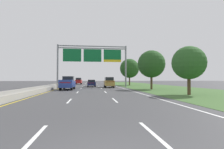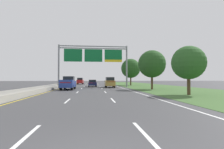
{
  "view_description": "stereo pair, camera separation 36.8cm",
  "coord_description": "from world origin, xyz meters",
  "px_view_note": "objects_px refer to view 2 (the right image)",
  "views": [
    {
      "loc": [
        -0.18,
        -3.96,
        1.78
      ],
      "look_at": [
        2.91,
        20.83,
        2.4
      ],
      "focal_mm": 28.03,
      "sensor_mm": 36.0,
      "label": 1
    },
    {
      "loc": [
        0.18,
        -4.0,
        1.78
      ],
      "look_at": [
        2.91,
        20.83,
        2.4
      ],
      "focal_mm": 28.03,
      "sensor_mm": 36.0,
      "label": 2
    }
  ],
  "objects_px": {
    "roadside_tree_near": "(188,63)",
    "car_navy_centre_lane_sedan": "(92,83)",
    "car_gold_right_lane_suv": "(110,82)",
    "roadside_tree_far": "(131,68)",
    "pickup_truck_blue": "(68,83)",
    "roadside_tree_mid": "(152,64)",
    "car_red_left_lane_suv": "(80,81)",
    "overhead_sign_gantry": "(93,57)"
  },
  "relations": [
    {
      "from": "car_navy_centre_lane_sedan",
      "to": "roadside_tree_near",
      "type": "relative_size",
      "value": 0.82
    },
    {
      "from": "overhead_sign_gantry",
      "to": "car_red_left_lane_suv",
      "type": "relative_size",
      "value": 3.17
    },
    {
      "from": "pickup_truck_blue",
      "to": "car_navy_centre_lane_sedan",
      "type": "xyz_separation_m",
      "value": [
        3.93,
        10.24,
        -0.26
      ]
    },
    {
      "from": "roadside_tree_far",
      "to": "roadside_tree_near",
      "type": "bearing_deg",
      "value": -89.24
    },
    {
      "from": "overhead_sign_gantry",
      "to": "roadside_tree_far",
      "type": "bearing_deg",
      "value": 38.5
    },
    {
      "from": "car_gold_right_lane_suv",
      "to": "roadside_tree_far",
      "type": "height_order",
      "value": "roadside_tree_far"
    },
    {
      "from": "pickup_truck_blue",
      "to": "car_red_left_lane_suv",
      "type": "distance_m",
      "value": 28.69
    },
    {
      "from": "roadside_tree_far",
      "to": "car_navy_centre_lane_sedan",
      "type": "bearing_deg",
      "value": -148.85
    },
    {
      "from": "roadside_tree_near",
      "to": "car_navy_centre_lane_sedan",
      "type": "bearing_deg",
      "value": 116.04
    },
    {
      "from": "car_gold_right_lane_suv",
      "to": "overhead_sign_gantry",
      "type": "bearing_deg",
      "value": 57.15
    },
    {
      "from": "overhead_sign_gantry",
      "to": "roadside_tree_mid",
      "type": "xyz_separation_m",
      "value": [
        9.82,
        -9.44,
        -2.17
      ]
    },
    {
      "from": "roadside_tree_far",
      "to": "pickup_truck_blue",
      "type": "bearing_deg",
      "value": -130.75
    },
    {
      "from": "car_gold_right_lane_suv",
      "to": "roadside_tree_near",
      "type": "distance_m",
      "value": 19.12
    },
    {
      "from": "car_navy_centre_lane_sedan",
      "to": "car_gold_right_lane_suv",
      "type": "height_order",
      "value": "car_gold_right_lane_suv"
    },
    {
      "from": "overhead_sign_gantry",
      "to": "pickup_truck_blue",
      "type": "distance_m",
      "value": 10.86
    },
    {
      "from": "roadside_tree_mid",
      "to": "roadside_tree_near",
      "type": "bearing_deg",
      "value": -87.07
    },
    {
      "from": "car_gold_right_lane_suv",
      "to": "roadside_tree_mid",
      "type": "height_order",
      "value": "roadside_tree_mid"
    },
    {
      "from": "car_red_left_lane_suv",
      "to": "roadside_tree_mid",
      "type": "bearing_deg",
      "value": -153.08
    },
    {
      "from": "roadside_tree_near",
      "to": "overhead_sign_gantry",
      "type": "bearing_deg",
      "value": 117.52
    },
    {
      "from": "pickup_truck_blue",
      "to": "car_red_left_lane_suv",
      "type": "height_order",
      "value": "pickup_truck_blue"
    },
    {
      "from": "car_navy_centre_lane_sedan",
      "to": "roadside_tree_far",
      "type": "bearing_deg",
      "value": -60.29
    },
    {
      "from": "pickup_truck_blue",
      "to": "roadside_tree_far",
      "type": "xyz_separation_m",
      "value": [
        14.14,
        16.41,
        3.5
      ]
    },
    {
      "from": "car_navy_centre_lane_sedan",
      "to": "pickup_truck_blue",
      "type": "bearing_deg",
      "value": 157.55
    },
    {
      "from": "pickup_truck_blue",
      "to": "car_navy_centre_lane_sedan",
      "type": "distance_m",
      "value": 10.98
    },
    {
      "from": "overhead_sign_gantry",
      "to": "roadside_tree_mid",
      "type": "height_order",
      "value": "overhead_sign_gantry"
    },
    {
      "from": "car_gold_right_lane_suv",
      "to": "roadside_tree_far",
      "type": "bearing_deg",
      "value": -31.87
    },
    {
      "from": "car_red_left_lane_suv",
      "to": "car_gold_right_lane_suv",
      "type": "distance_m",
      "value": 23.73
    },
    {
      "from": "car_red_left_lane_suv",
      "to": "roadside_tree_near",
      "type": "distance_m",
      "value": 42.74
    },
    {
      "from": "pickup_truck_blue",
      "to": "car_navy_centre_lane_sedan",
      "type": "bearing_deg",
      "value": -20.08
    },
    {
      "from": "car_gold_right_lane_suv",
      "to": "roadside_tree_far",
      "type": "xyz_separation_m",
      "value": [
        6.64,
        10.2,
        3.47
      ]
    },
    {
      "from": "pickup_truck_blue",
      "to": "roadside_tree_far",
      "type": "relative_size",
      "value": 0.76
    },
    {
      "from": "car_navy_centre_lane_sedan",
      "to": "car_red_left_lane_suv",
      "type": "relative_size",
      "value": 0.94
    },
    {
      "from": "pickup_truck_blue",
      "to": "roadside_tree_near",
      "type": "xyz_separation_m",
      "value": [
        14.51,
        -11.4,
        2.48
      ]
    },
    {
      "from": "pickup_truck_blue",
      "to": "car_red_left_lane_suv",
      "type": "relative_size",
      "value": 1.14
    },
    {
      "from": "car_red_left_lane_suv",
      "to": "roadside_tree_near",
      "type": "xyz_separation_m",
      "value": [
        14.59,
        -40.1,
        2.45
      ]
    },
    {
      "from": "car_red_left_lane_suv",
      "to": "roadside_tree_near",
      "type": "bearing_deg",
      "value": -158.44
    },
    {
      "from": "overhead_sign_gantry",
      "to": "car_red_left_lane_suv",
      "type": "height_order",
      "value": "overhead_sign_gantry"
    },
    {
      "from": "car_navy_centre_lane_sedan",
      "to": "roadside_tree_mid",
      "type": "relative_size",
      "value": 0.67
    },
    {
      "from": "car_red_left_lane_suv",
      "to": "roadside_tree_mid",
      "type": "distance_m",
      "value": 32.98
    },
    {
      "from": "car_red_left_lane_suv",
      "to": "roadside_tree_far",
      "type": "height_order",
      "value": "roadside_tree_far"
    },
    {
      "from": "pickup_truck_blue",
      "to": "car_gold_right_lane_suv",
      "type": "height_order",
      "value": "pickup_truck_blue"
    },
    {
      "from": "roadside_tree_far",
      "to": "roadside_tree_mid",
      "type": "bearing_deg",
      "value": -90.55
    }
  ]
}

